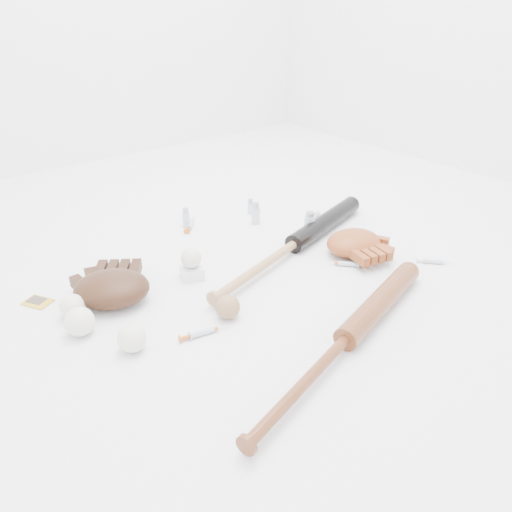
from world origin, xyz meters
TOP-DOWN VIEW (x-y plane):
  - bat_dark at (0.19, 0.03)m, footprint 0.92×0.31m
  - bat_wood at (-0.07, -0.45)m, footprint 0.88×0.29m
  - glove_dark at (-0.44, 0.13)m, footprint 0.36×0.36m
  - glove_tan at (0.34, -0.11)m, footprint 0.28×0.28m
  - trading_card at (-0.61, 0.27)m, footprint 0.09×0.10m
  - pedestal at (-0.18, 0.10)m, footprint 0.09×0.09m
  - baseball_on_pedestal at (-0.18, 0.10)m, footprint 0.07×0.07m
  - baseball_left at (-0.57, 0.04)m, footprint 0.08×0.08m
  - baseball_upper at (-0.56, 0.13)m, footprint 0.07×0.07m
  - baseball_mid at (-0.50, -0.11)m, footprint 0.07×0.07m
  - baseball_aged at (-0.22, -0.15)m, footprint 0.07×0.07m
  - syringe_0 at (-0.33, -0.17)m, footprint 0.15×0.06m
  - syringe_1 at (0.26, -0.16)m, footprint 0.12×0.13m
  - syringe_2 at (0.03, 0.44)m, footprint 0.13×0.13m
  - syringe_3 at (0.50, -0.33)m, footprint 0.10×0.11m
  - syringe_4 at (0.44, 0.19)m, footprint 0.13×0.07m
  - vial_0 at (0.02, 0.45)m, footprint 0.03×0.03m
  - vial_1 at (0.29, 0.40)m, footprint 0.02×0.02m
  - vial_2 at (0.24, 0.30)m, footprint 0.03×0.03m
  - vial_3 at (0.32, 0.08)m, footprint 0.04×0.04m
  - vial_4 at (-0.41, 0.15)m, footprint 0.02×0.02m

SIDE VIEW (x-z plane):
  - trading_card at x=-0.61m, z-range 0.00..0.00m
  - syringe_3 at x=0.50m, z-range 0.00..0.02m
  - syringe_4 at x=0.44m, z-range 0.00..0.02m
  - syringe_1 at x=0.26m, z-range 0.00..0.02m
  - syringe_0 at x=-0.33m, z-range 0.00..0.02m
  - syringe_2 at x=0.03m, z-range 0.00..0.02m
  - pedestal at x=-0.18m, z-range 0.00..0.04m
  - vial_1 at x=0.29m, z-range 0.00..0.06m
  - vial_4 at x=-0.41m, z-range 0.00..0.06m
  - bat_wood at x=-0.07m, z-range 0.00..0.07m
  - bat_dark at x=0.19m, z-range 0.00..0.07m
  - baseball_aged at x=-0.22m, z-range 0.00..0.07m
  - baseball_upper at x=-0.56m, z-range 0.00..0.07m
  - baseball_mid at x=-0.50m, z-range 0.00..0.07m
  - vial_0 at x=0.02m, z-range 0.00..0.08m
  - baseball_left at x=-0.57m, z-range 0.00..0.08m
  - glove_tan at x=0.34m, z-range 0.00..0.08m
  - vial_2 at x=0.24m, z-range 0.00..0.09m
  - glove_dark at x=-0.44m, z-range 0.00..0.09m
  - vial_3 at x=0.32m, z-range 0.00..0.10m
  - baseball_on_pedestal at x=-0.18m, z-range 0.04..0.10m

